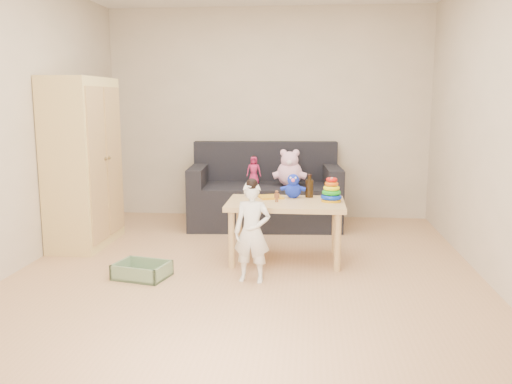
# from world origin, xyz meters

# --- Properties ---
(room) EXTENTS (4.50, 4.50, 4.50)m
(room) POSITION_xyz_m (0.00, 0.00, 1.30)
(room) COLOR tan
(room) RESTS_ON ground
(wardrobe) EXTENTS (0.47, 0.94, 1.70)m
(wardrobe) POSITION_xyz_m (-1.75, 0.67, 0.85)
(wardrobe) COLOR #E7D17F
(wardrobe) RESTS_ON ground
(sofa) EXTENTS (1.80, 1.00, 0.49)m
(sofa) POSITION_xyz_m (0.02, 1.67, 0.25)
(sofa) COLOR black
(sofa) RESTS_ON ground
(play_table) EXTENTS (1.07, 0.68, 0.56)m
(play_table) POSITION_xyz_m (0.32, 0.29, 0.28)
(play_table) COLOR #D3B674
(play_table) RESTS_ON ground
(storage_bin) EXTENTS (0.49, 0.41, 0.13)m
(storage_bin) POSITION_xyz_m (-0.86, -0.32, 0.06)
(storage_bin) COLOR slate
(storage_bin) RESTS_ON ground
(toddler) EXTENTS (0.32, 0.24, 0.81)m
(toddler) POSITION_xyz_m (0.07, -0.32, 0.41)
(toddler) COLOR white
(toddler) RESTS_ON ground
(pink_bear) EXTENTS (0.36, 0.32, 0.36)m
(pink_bear) POSITION_xyz_m (0.30, 1.64, 0.67)
(pink_bear) COLOR #FFBBDF
(pink_bear) RESTS_ON sofa
(doll) EXTENTS (0.18, 0.13, 0.33)m
(doll) POSITION_xyz_m (-0.11, 1.63, 0.66)
(doll) COLOR #B72254
(doll) RESTS_ON sofa
(ring_stacker) EXTENTS (0.19, 0.19, 0.22)m
(ring_stacker) POSITION_xyz_m (0.73, 0.32, 0.65)
(ring_stacker) COLOR #D19A0B
(ring_stacker) RESTS_ON play_table
(brown_bottle) EXTENTS (0.08, 0.08, 0.22)m
(brown_bottle) POSITION_xyz_m (0.53, 0.52, 0.65)
(brown_bottle) COLOR black
(brown_bottle) RESTS_ON play_table
(blue_plush) EXTENTS (0.21, 0.17, 0.23)m
(blue_plush) POSITION_xyz_m (0.38, 0.48, 0.68)
(blue_plush) COLOR #162DCD
(blue_plush) RESTS_ON play_table
(wooden_figure) EXTENTS (0.05, 0.04, 0.11)m
(wooden_figure) POSITION_xyz_m (0.24, 0.25, 0.62)
(wooden_figure) COLOR brown
(wooden_figure) RESTS_ON play_table
(yellow_book) EXTENTS (0.27, 0.27, 0.02)m
(yellow_book) POSITION_xyz_m (0.17, 0.46, 0.57)
(yellow_book) COLOR gold
(yellow_book) RESTS_ON play_table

